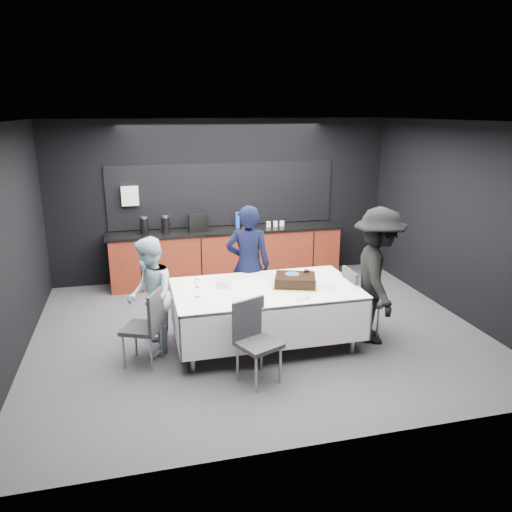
{
  "coord_description": "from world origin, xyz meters",
  "views": [
    {
      "loc": [
        -1.55,
        -6.13,
        2.94
      ],
      "look_at": [
        0.0,
        0.1,
        1.05
      ],
      "focal_mm": 35.0,
      "sensor_mm": 36.0,
      "label": 1
    }
  ],
  "objects": [
    {
      "name": "ground",
      "position": [
        0.0,
        0.0,
        0.0
      ],
      "size": [
        6.0,
        6.0,
        0.0
      ],
      "primitive_type": "plane",
      "color": "#424146",
      "rests_on": "ground"
    },
    {
      "name": "room_shell",
      "position": [
        0.0,
        0.0,
        1.86
      ],
      "size": [
        6.04,
        5.04,
        2.82
      ],
      "color": "white",
      "rests_on": "ground"
    },
    {
      "name": "kitchenette",
      "position": [
        -0.02,
        2.22,
        0.54
      ],
      "size": [
        4.1,
        0.64,
        2.05
      ],
      "color": "#601D0F",
      "rests_on": "ground"
    },
    {
      "name": "party_table",
      "position": [
        0.0,
        -0.4,
        0.64
      ],
      "size": [
        2.32,
        1.32,
        0.78
      ],
      "color": "#99999E",
      "rests_on": "ground"
    },
    {
      "name": "cake_assembly",
      "position": [
        0.39,
        -0.42,
        0.85
      ],
      "size": [
        0.66,
        0.6,
        0.17
      ],
      "color": "gold",
      "rests_on": "party_table"
    },
    {
      "name": "plate_stack",
      "position": [
        -0.51,
        -0.25,
        0.83
      ],
      "size": [
        0.19,
        0.19,
        0.1
      ],
      "primitive_type": "cylinder",
      "color": "white",
      "rests_on": "party_table"
    },
    {
      "name": "loose_plate_near",
      "position": [
        -0.43,
        -0.74,
        0.78
      ],
      "size": [
        0.19,
        0.19,
        0.01
      ],
      "primitive_type": "cylinder",
      "color": "white",
      "rests_on": "party_table"
    },
    {
      "name": "loose_plate_right_a",
      "position": [
        0.64,
        -0.16,
        0.78
      ],
      "size": [
        0.18,
        0.18,
        0.01
      ],
      "primitive_type": "cylinder",
      "color": "white",
      "rests_on": "party_table"
    },
    {
      "name": "loose_plate_right_b",
      "position": [
        0.8,
        -0.62,
        0.78
      ],
      "size": [
        0.22,
        0.22,
        0.01
      ],
      "primitive_type": "cylinder",
      "color": "white",
      "rests_on": "party_table"
    },
    {
      "name": "loose_plate_far",
      "position": [
        0.15,
        -0.06,
        0.78
      ],
      "size": [
        0.2,
        0.2,
        0.01
      ],
      "primitive_type": "cylinder",
      "color": "white",
      "rests_on": "party_table"
    },
    {
      "name": "fork_pile",
      "position": [
        0.33,
        -0.9,
        0.79
      ],
      "size": [
        0.17,
        0.14,
        0.02
      ],
      "primitive_type": "cube",
      "rotation": [
        0.0,
        0.0,
        0.43
      ],
      "color": "white",
      "rests_on": "party_table"
    },
    {
      "name": "champagne_flute",
      "position": [
        -0.88,
        -0.53,
        0.94
      ],
      "size": [
        0.06,
        0.06,
        0.22
      ],
      "color": "white",
      "rests_on": "party_table"
    },
    {
      "name": "chair_left",
      "position": [
        -1.48,
        -0.58,
        0.53
      ],
      "size": [
        0.56,
        0.56,
        0.92
      ],
      "color": "#2F2F34",
      "rests_on": "ground"
    },
    {
      "name": "chair_right",
      "position": [
        1.25,
        -0.42,
        0.53
      ],
      "size": [
        0.42,
        0.42,
        0.92
      ],
      "color": "#2F2F34",
      "rests_on": "ground"
    },
    {
      "name": "chair_near",
      "position": [
        -0.35,
        -1.21,
        0.53
      ],
      "size": [
        0.55,
        0.55,
        0.92
      ],
      "color": "#2F2F34",
      "rests_on": "ground"
    },
    {
      "name": "person_center",
      "position": [
        -0.05,
        0.34,
        0.85
      ],
      "size": [
        0.7,
        0.55,
        1.7
      ],
      "primitive_type": "imported",
      "rotation": [
        0.0,
        0.0,
        2.89
      ],
      "color": "black",
      "rests_on": "ground"
    },
    {
      "name": "person_left",
      "position": [
        -1.43,
        -0.28,
        0.74
      ],
      "size": [
        0.6,
        0.75,
        1.48
      ],
      "primitive_type": "imported",
      "rotation": [
        0.0,
        0.0,
        -1.62
      ],
      "color": "#AAC7D6",
      "rests_on": "ground"
    },
    {
      "name": "person_right",
      "position": [
        1.43,
        -0.62,
        0.89
      ],
      "size": [
        0.95,
        1.28,
        1.78
      ],
      "primitive_type": "imported",
      "rotation": [
        0.0,
        0.0,
        1.29
      ],
      "color": "black",
      "rests_on": "ground"
    }
  ]
}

